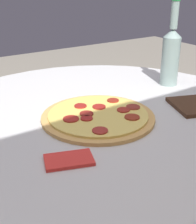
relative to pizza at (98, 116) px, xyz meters
name	(u,v)px	position (x,y,z in m)	size (l,w,h in m)	color
table	(102,162)	(-0.02, -0.01, -0.16)	(1.10, 1.10, 0.77)	silver
pizza	(98,116)	(0.00, 0.00, 0.00)	(0.32, 0.32, 0.02)	tan
beer_bottle	(171,54)	(-0.38, -0.11, 0.11)	(0.06, 0.06, 0.30)	gray
napkin	(69,160)	(0.18, 0.15, 0.00)	(0.12, 0.09, 0.01)	red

